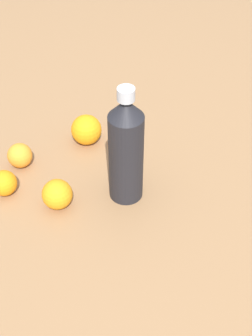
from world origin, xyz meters
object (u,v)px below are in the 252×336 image
object	(u,v)px
orange_3	(57,194)
orange_2	(20,155)
water_bottle	(126,149)
orange_1	(4,183)
orange_0	(86,130)

from	to	relation	value
orange_3	orange_2	bearing A→B (deg)	-97.05
water_bottle	orange_1	world-z (taller)	water_bottle
orange_2	orange_3	distance (m)	0.17
water_bottle	orange_2	xyz separation A→B (m)	(0.11, -0.25, -0.10)
water_bottle	orange_0	xyz separation A→B (m)	(-0.06, -0.20, -0.10)
water_bottle	orange_0	distance (m)	0.23
orange_1	orange_3	size ratio (longest dim) A/B	0.87
water_bottle	orange_2	world-z (taller)	water_bottle
orange_1	water_bottle	bearing A→B (deg)	134.49
orange_0	orange_2	bearing A→B (deg)	-15.11
orange_0	orange_3	size ratio (longest dim) A/B	1.12
orange_0	orange_3	xyz separation A→B (m)	(0.19, 0.12, -0.00)
orange_0	orange_3	bearing A→B (deg)	32.08
water_bottle	orange_2	bearing A→B (deg)	127.49
orange_1	orange_2	world-z (taller)	same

